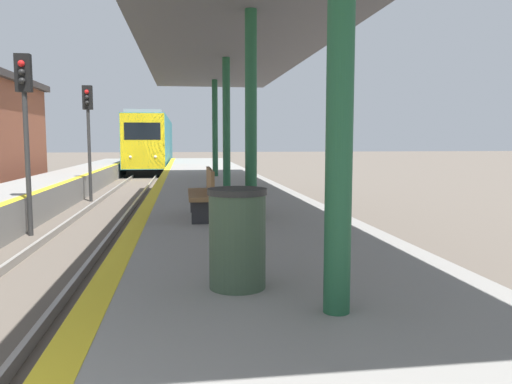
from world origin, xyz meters
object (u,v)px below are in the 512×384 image
Objects in this scene: signal_far at (88,121)px; bench at (204,192)px; trash_bin at (237,238)px; train at (152,142)px; signal_mid at (25,110)px.

signal_far is 2.47× the size of bench.
signal_far reaches higher than trash_bin.
bench is (2.84, -31.54, -0.79)m from train.
signal_mid is 1.00× the size of signal_far.
signal_mid is 2.47× the size of bench.
trash_bin is (4.29, -8.04, -1.69)m from signal_mid.
train is 36.24m from trash_bin.
bench is (4.14, -3.47, -1.70)m from signal_mid.
signal_far is (-1.09, -21.11, 0.91)m from train.
trash_bin is 0.55× the size of bench.
signal_far is at bearing -92.96° from train.
signal_mid is 5.67m from bench.
signal_mid reaches higher than train.
train is 10.92× the size of bench.
signal_mid is at bearing 118.10° from trash_bin.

